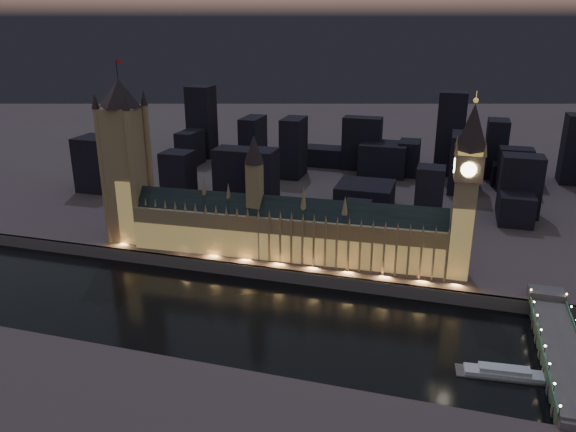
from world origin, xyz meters
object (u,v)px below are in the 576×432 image
(palace_of_westminster, at_px, (284,229))
(westminster_bridge, at_px, (559,350))
(elizabeth_tower, at_px, (467,178))
(river_boat, at_px, (504,373))
(victoria_tower, at_px, (125,154))

(palace_of_westminster, distance_m, westminster_bridge, 169.44)
(elizabeth_tower, distance_m, westminster_bridge, 102.08)
(elizabeth_tower, relative_size, westminster_bridge, 0.96)
(elizabeth_tower, height_order, river_boat, elizabeth_tower)
(victoria_tower, bearing_deg, westminster_bridge, -13.85)
(victoria_tower, distance_m, elizabeth_tower, 218.00)
(victoria_tower, xyz_separation_m, westminster_bridge, (265.18, -65.37, -62.03))
(elizabeth_tower, xyz_separation_m, westminster_bridge, (47.18, -65.37, -62.62))
(victoria_tower, bearing_deg, palace_of_westminster, -0.10)
(victoria_tower, bearing_deg, elizabeth_tower, 0.00)
(palace_of_westminster, relative_size, victoria_tower, 1.67)
(palace_of_westminster, height_order, river_boat, palace_of_westminster)
(victoria_tower, xyz_separation_m, elizabeth_tower, (218.00, 0.00, 0.59))
(westminster_bridge, relative_size, river_boat, 2.63)
(westminster_bridge, bearing_deg, river_boat, -141.82)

